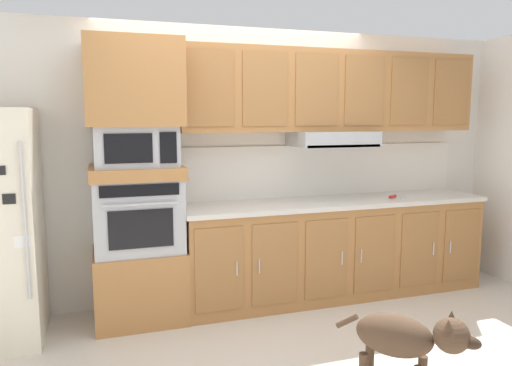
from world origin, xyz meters
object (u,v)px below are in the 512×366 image
at_px(microwave, 136,146).
at_px(screwdriver, 394,197).
at_px(dog, 406,338).
at_px(built_in_oven, 138,214).

height_order(microwave, screwdriver, microwave).
bearing_deg(dog, microwave, 176.87).
bearing_deg(dog, built_in_oven, 176.87).
bearing_deg(screwdriver, built_in_oven, 178.11).
relative_size(built_in_oven, microwave, 1.09).
bearing_deg(microwave, built_in_oven, 179.23).
height_order(built_in_oven, screwdriver, built_in_oven).
xyz_separation_m(built_in_oven, screwdriver, (2.39, -0.08, 0.03)).
relative_size(built_in_oven, dog, 1.06).
bearing_deg(dog, screwdriver, 106.08).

